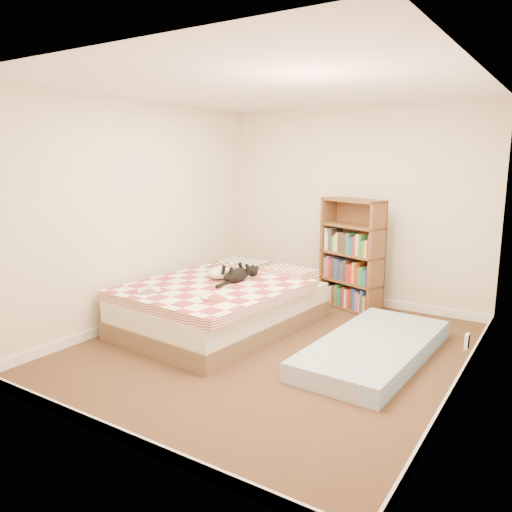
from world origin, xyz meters
The scene contains 6 objects.
room centered at (0.00, 0.00, 1.20)m, with size 3.51×4.01×2.51m.
bed centered at (-0.80, 0.27, 0.26)m, with size 1.73×2.28×0.58m.
bookshelf centered at (0.13, 1.71, 0.52)m, with size 0.92×0.54×1.38m.
floor_mattress centered at (0.94, 0.32, 0.09)m, with size 0.87×1.94×0.17m, color #7094BA.
black_cat centered at (-0.68, 0.39, 0.59)m, with size 0.31×0.72×0.16m.
white_dog centered at (-0.91, 0.34, 0.59)m, with size 0.31×0.34×0.14m.
Camera 1 is at (2.42, -4.05, 1.86)m, focal length 35.00 mm.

